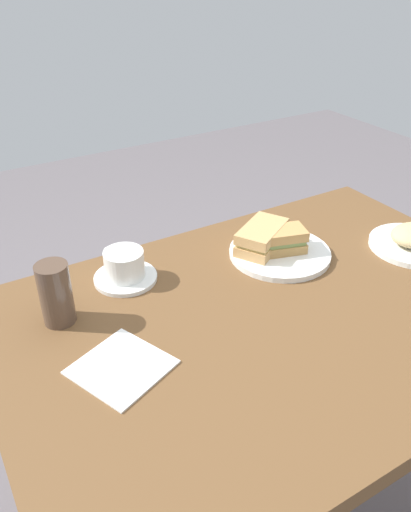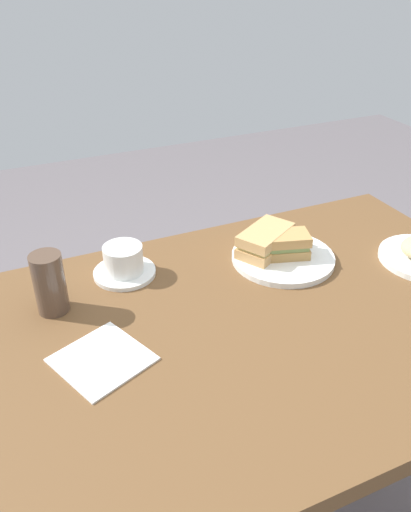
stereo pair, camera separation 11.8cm
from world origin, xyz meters
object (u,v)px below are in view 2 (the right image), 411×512
object	(u,v)px
coffee_saucer	(125,272)
napkin	(102,359)
sandwich_back	(265,241)
drinking_glass	(50,283)
dining_table	(265,363)
coffee_cup	(123,258)
sandwich_front	(284,245)
spoon	(122,252)
sandwich_plate	(283,257)

from	to	relation	value
coffee_saucer	napkin	distance (m)	0.28
sandwich_back	drinking_glass	distance (m)	0.50
dining_table	coffee_cup	size ratio (longest dim) A/B	9.87
sandwich_front	spoon	xyz separation A→B (m)	(-0.35, 0.17, -0.03)
sandwich_front	sandwich_back	xyz separation A→B (m)	(-0.03, 0.03, 0.00)
coffee_saucer	coffee_cup	xyz separation A→B (m)	(-0.00, 0.00, 0.04)
sandwich_front	sandwich_back	bearing A→B (deg)	133.22
coffee_saucer	spoon	xyz separation A→B (m)	(0.02, 0.08, 0.01)
sandwich_back	drinking_glass	world-z (taller)	drinking_glass
sandwich_back	coffee_cup	bearing A→B (deg)	169.46
coffee_saucer	spoon	distance (m)	0.08
sandwich_front	dining_table	bearing A→B (deg)	-128.88
sandwich_back	coffee_cup	size ratio (longest dim) A/B	1.43
coffee_cup	sandwich_front	bearing A→B (deg)	-14.79
sandwich_plate	coffee_saucer	size ratio (longest dim) A/B	1.72
coffee_cup	napkin	size ratio (longest dim) A/B	0.77
dining_table	sandwich_back	xyz separation A→B (m)	(0.10, 0.20, 0.18)
coffee_saucer	napkin	bearing A→B (deg)	-114.75
coffee_saucer	coffee_cup	world-z (taller)	coffee_cup
dining_table	coffee_saucer	xyz separation A→B (m)	(-0.23, 0.26, 0.14)
sandwich_back	coffee_saucer	xyz separation A→B (m)	(-0.33, 0.06, -0.04)
sandwich_plate	drinking_glass	size ratio (longest dim) A/B	1.86
coffee_cup	napkin	xyz separation A→B (m)	(-0.12, -0.26, -0.04)
dining_table	sandwich_back	size ratio (longest dim) A/B	6.90
dining_table	napkin	bearing A→B (deg)	179.00
coffee_cup	spoon	xyz separation A→B (m)	(0.02, 0.08, -0.03)
sandwich_front	sandwich_back	distance (m)	0.05
sandwich_front	napkin	size ratio (longest dim) A/B	0.85
sandwich_plate	spoon	size ratio (longest dim) A/B	2.48
sandwich_plate	coffee_cup	world-z (taller)	coffee_cup
drinking_glass	spoon	bearing A→B (deg)	37.80
sandwich_plate	coffee_saucer	distance (m)	0.37
napkin	sandwich_front	bearing A→B (deg)	18.55
dining_table	sandwich_front	bearing A→B (deg)	51.12
coffee_saucer	sandwich_back	bearing A→B (deg)	-10.29
sandwich_front	coffee_saucer	distance (m)	0.38
sandwich_plate	napkin	world-z (taller)	sandwich_plate
sandwich_plate	sandwich_back	size ratio (longest dim) A/B	1.48
sandwich_back	spoon	size ratio (longest dim) A/B	1.68
dining_table	drinking_glass	bearing A→B (deg)	154.04
sandwich_back	drinking_glass	xyz separation A→B (m)	(-0.50, -0.01, 0.02)
sandwich_back	sandwich_plate	bearing A→B (deg)	-47.09
coffee_saucer	sandwich_plate	bearing A→B (deg)	-14.54
sandwich_plate	spoon	bearing A→B (deg)	153.55
sandwich_front	spoon	world-z (taller)	sandwich_front
coffee_cup	spoon	size ratio (longest dim) A/B	1.18
napkin	sandwich_plate	bearing A→B (deg)	18.62
dining_table	drinking_glass	distance (m)	0.49
coffee_saucer	sandwich_front	bearing A→B (deg)	-14.58
dining_table	coffee_saucer	distance (m)	0.38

